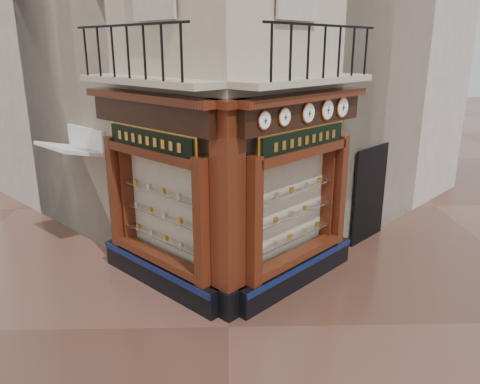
{
  "coord_description": "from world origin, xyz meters",
  "views": [
    {
      "loc": [
        0.02,
        -7.27,
        4.79
      ],
      "look_at": [
        0.25,
        2.0,
        1.91
      ],
      "focal_mm": 35.0,
      "sensor_mm": 36.0,
      "label": 1
    }
  ],
  "objects_px": {
    "clock_a": "(264,120)",
    "signboard_left": "(150,140)",
    "clock_d": "(327,110)",
    "clock_b": "(284,117)",
    "clock_c": "(308,113)",
    "signboard_right": "(304,140)",
    "clock_e": "(342,107)",
    "awning": "(80,249)",
    "corner_pilaster": "(228,215)"
  },
  "relations": [
    {
      "from": "corner_pilaster",
      "to": "clock_b",
      "type": "distance_m",
      "value": 1.99
    },
    {
      "from": "clock_a",
      "to": "clock_d",
      "type": "height_order",
      "value": "clock_d"
    },
    {
      "from": "clock_c",
      "to": "signboard_right",
      "type": "height_order",
      "value": "clock_c"
    },
    {
      "from": "corner_pilaster",
      "to": "signboard_left",
      "type": "height_order",
      "value": "corner_pilaster"
    },
    {
      "from": "clock_b",
      "to": "signboard_left",
      "type": "distance_m",
      "value": 2.59
    },
    {
      "from": "clock_b",
      "to": "awning",
      "type": "distance_m",
      "value": 6.46
    },
    {
      "from": "clock_b",
      "to": "signboard_right",
      "type": "bearing_deg",
      "value": 8.21
    },
    {
      "from": "corner_pilaster",
      "to": "clock_d",
      "type": "height_order",
      "value": "corner_pilaster"
    },
    {
      "from": "clock_a",
      "to": "clock_e",
      "type": "bearing_deg",
      "value": 0.0
    },
    {
      "from": "clock_b",
      "to": "clock_d",
      "type": "distance_m",
      "value": 1.34
    },
    {
      "from": "clock_c",
      "to": "awning",
      "type": "relative_size",
      "value": 0.24
    },
    {
      "from": "clock_e",
      "to": "signboard_right",
      "type": "height_order",
      "value": "clock_e"
    },
    {
      "from": "awning",
      "to": "signboard_right",
      "type": "distance_m",
      "value": 6.32
    },
    {
      "from": "clock_d",
      "to": "signboard_left",
      "type": "height_order",
      "value": "clock_d"
    },
    {
      "from": "clock_a",
      "to": "clock_b",
      "type": "relative_size",
      "value": 0.96
    },
    {
      "from": "corner_pilaster",
      "to": "clock_d",
      "type": "xyz_separation_m",
      "value": [
        1.95,
        1.34,
        1.67
      ]
    },
    {
      "from": "clock_c",
      "to": "awning",
      "type": "distance_m",
      "value": 6.66
    },
    {
      "from": "clock_a",
      "to": "clock_e",
      "type": "distance_m",
      "value": 2.42
    },
    {
      "from": "clock_d",
      "to": "clock_b",
      "type": "bearing_deg",
      "value": 180.0
    },
    {
      "from": "corner_pilaster",
      "to": "signboard_left",
      "type": "relative_size",
      "value": 2.03
    },
    {
      "from": "corner_pilaster",
      "to": "clock_e",
      "type": "bearing_deg",
      "value": -8.46
    },
    {
      "from": "clock_e",
      "to": "signboard_right",
      "type": "xyz_separation_m",
      "value": [
        -0.87,
        -0.71,
        -0.52
      ]
    },
    {
      "from": "awning",
      "to": "clock_e",
      "type": "bearing_deg",
      "value": -146.77
    },
    {
      "from": "signboard_left",
      "to": "clock_a",
      "type": "bearing_deg",
      "value": -160.72
    },
    {
      "from": "corner_pilaster",
      "to": "signboard_right",
      "type": "bearing_deg",
      "value": -10.25
    },
    {
      "from": "clock_a",
      "to": "clock_b",
      "type": "bearing_deg",
      "value": 0.0
    },
    {
      "from": "clock_b",
      "to": "clock_d",
      "type": "bearing_deg",
      "value": -0.0
    },
    {
      "from": "clock_a",
      "to": "clock_e",
      "type": "height_order",
      "value": "clock_e"
    },
    {
      "from": "awning",
      "to": "clock_a",
      "type": "bearing_deg",
      "value": -169.59
    },
    {
      "from": "clock_e",
      "to": "corner_pilaster",
      "type": "bearing_deg",
      "value": 171.54
    },
    {
      "from": "awning",
      "to": "clock_b",
      "type": "bearing_deg",
      "value": -163.91
    },
    {
      "from": "clock_d",
      "to": "clock_c",
      "type": "bearing_deg",
      "value": 180.0
    },
    {
      "from": "corner_pilaster",
      "to": "clock_e",
      "type": "height_order",
      "value": "corner_pilaster"
    },
    {
      "from": "clock_b",
      "to": "awning",
      "type": "height_order",
      "value": "clock_b"
    },
    {
      "from": "clock_c",
      "to": "clock_d",
      "type": "bearing_deg",
      "value": -0.0
    },
    {
      "from": "corner_pilaster",
      "to": "signboard_right",
      "type": "xyz_separation_m",
      "value": [
        1.46,
        1.01,
        1.15
      ]
    },
    {
      "from": "clock_a",
      "to": "clock_c",
      "type": "bearing_deg",
      "value": -0.0
    },
    {
      "from": "clock_e",
      "to": "awning",
      "type": "height_order",
      "value": "clock_e"
    },
    {
      "from": "awning",
      "to": "signboard_left",
      "type": "xyz_separation_m",
      "value": [
        2.23,
        -1.97,
        3.1
      ]
    },
    {
      "from": "awning",
      "to": "signboard_left",
      "type": "relative_size",
      "value": 0.81
    },
    {
      "from": "clock_a",
      "to": "signboard_left",
      "type": "relative_size",
      "value": 0.16
    },
    {
      "from": "clock_c",
      "to": "clock_e",
      "type": "relative_size",
      "value": 0.93
    },
    {
      "from": "clock_d",
      "to": "clock_e",
      "type": "bearing_deg",
      "value": 0.0
    },
    {
      "from": "clock_a",
      "to": "signboard_left",
      "type": "height_order",
      "value": "clock_a"
    },
    {
      "from": "clock_b",
      "to": "signboard_left",
      "type": "relative_size",
      "value": 0.17
    },
    {
      "from": "clock_d",
      "to": "clock_e",
      "type": "relative_size",
      "value": 0.98
    },
    {
      "from": "clock_a",
      "to": "clock_d",
      "type": "xyz_separation_m",
      "value": [
        1.33,
        1.33,
        0.0
      ]
    },
    {
      "from": "signboard_right",
      "to": "clock_d",
      "type": "bearing_deg",
      "value": -10.9
    },
    {
      "from": "clock_a",
      "to": "awning",
      "type": "relative_size",
      "value": 0.2
    },
    {
      "from": "clock_b",
      "to": "signboard_left",
      "type": "xyz_separation_m",
      "value": [
        -2.46,
        0.62,
        -0.52
      ]
    }
  ]
}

